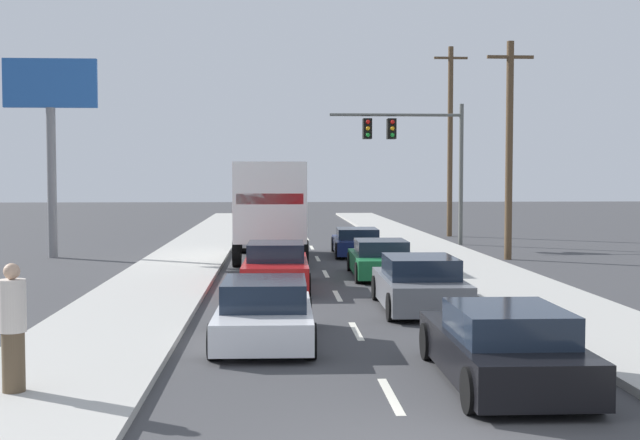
{
  "coord_description": "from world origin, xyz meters",
  "views": [
    {
      "loc": [
        -1.69,
        -8.85,
        3.2
      ],
      "look_at": [
        -0.5,
        12.24,
        2.08
      ],
      "focal_mm": 45.58,
      "sensor_mm": 36.0,
      "label": 1
    }
  ],
  "objects": [
    {
      "name": "car_green",
      "position": [
        1.71,
        16.9,
        0.55
      ],
      "size": [
        1.97,
        4.39,
        1.19
      ],
      "color": "#196B38",
      "rests_on": "ground_plane"
    },
    {
      "name": "car_navy",
      "position": [
        1.68,
        24.08,
        0.52
      ],
      "size": [
        2.04,
        4.4,
        1.11
      ],
      "color": "#141E4C",
      "rests_on": "ground_plane"
    },
    {
      "name": "car_gray",
      "position": [
        1.79,
        10.38,
        0.6
      ],
      "size": [
        2.0,
        4.24,
        1.3
      ],
      "color": "slate",
      "rests_on": "ground_plane"
    },
    {
      "name": "car_black",
      "position": [
        1.83,
        3.37,
        0.57
      ],
      "size": [
        1.93,
        4.39,
        1.24
      ],
      "color": "black",
      "rests_on": "ground_plane"
    },
    {
      "name": "car_red",
      "position": [
        -1.65,
        14.46,
        0.6
      ],
      "size": [
        1.98,
        4.71,
        1.32
      ],
      "color": "red",
      "rests_on": "ground_plane"
    },
    {
      "name": "roadside_billboard",
      "position": [
        -10.47,
        23.77,
        5.49
      ],
      "size": [
        3.64,
        0.36,
        7.84
      ],
      "color": "slate",
      "rests_on": "ground_plane"
    },
    {
      "name": "sidewalk_left",
      "position": [
        -5.09,
        20.0,
        0.07
      ],
      "size": [
        3.08,
        80.0,
        0.14
      ],
      "primitive_type": "cube",
      "color": "#B2AFA8",
      "rests_on": "ground_plane"
    },
    {
      "name": "lane_markings",
      "position": [
        0.0,
        20.27,
        0.0
      ],
      "size": [
        0.14,
        57.0,
        0.01
      ],
      "color": "silver",
      "rests_on": "ground_plane"
    },
    {
      "name": "pedestrian_near_corner",
      "position": [
        -5.41,
        2.81,
        1.06
      ],
      "size": [
        0.38,
        0.38,
        1.84
      ],
      "color": "brown",
      "rests_on": "sidewalk_left"
    },
    {
      "name": "box_truck",
      "position": [
        -1.82,
        22.03,
        2.11
      ],
      "size": [
        2.73,
        8.04,
        3.71
      ],
      "color": "white",
      "rests_on": "ground_plane"
    },
    {
      "name": "ground_plane",
      "position": [
        0.0,
        25.0,
        0.0
      ],
      "size": [
        140.0,
        140.0,
        0.0
      ],
      "primitive_type": "plane",
      "color": "#3D3D3F"
    },
    {
      "name": "utility_pole_mid",
      "position": [
        7.36,
        22.04,
        4.33
      ],
      "size": [
        1.8,
        0.28,
        8.39
      ],
      "color": "brown",
      "rests_on": "ground_plane"
    },
    {
      "name": "traffic_signal_mast",
      "position": [
        4.53,
        28.95,
        4.88
      ],
      "size": [
        6.31,
        0.69,
        6.62
      ],
      "color": "#595B56",
      "rests_on": "ground_plane"
    },
    {
      "name": "sidewalk_right",
      "position": [
        5.09,
        20.0,
        0.07
      ],
      "size": [
        3.08,
        80.0,
        0.14
      ],
      "primitive_type": "cube",
      "color": "#B2AFA8",
      "rests_on": "ground_plane"
    },
    {
      "name": "car_white",
      "position": [
        -1.88,
        6.76,
        0.56
      ],
      "size": [
        1.96,
        4.1,
        1.22
      ],
      "color": "white",
      "rests_on": "ground_plane"
    },
    {
      "name": "utility_pole_far",
      "position": [
        7.75,
        34.39,
        5.22
      ],
      "size": [
        1.8,
        0.28,
        10.15
      ],
      "color": "brown",
      "rests_on": "ground_plane"
    }
  ]
}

